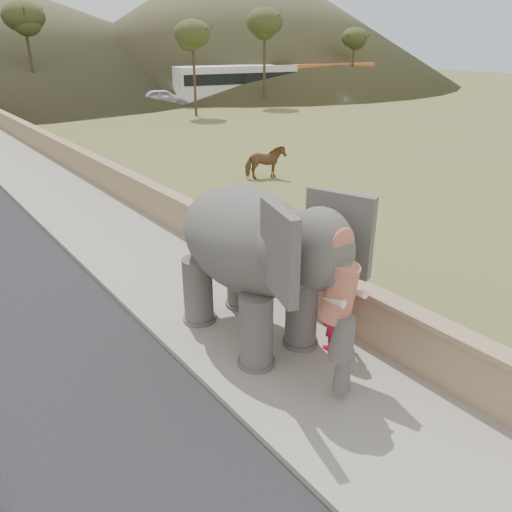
% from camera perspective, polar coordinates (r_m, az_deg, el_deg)
% --- Properties ---
extents(ground, '(160.00, 160.00, 0.00)m').
position_cam_1_polar(ground, '(9.46, 1.72, -11.21)').
color(ground, olive).
rests_on(ground, ground).
extents(walkway, '(3.00, 120.00, 0.15)m').
position_cam_1_polar(walkway, '(17.59, -19.09, 4.73)').
color(walkway, '#9E9687').
rests_on(walkway, ground).
extents(parapet, '(0.30, 120.00, 1.10)m').
position_cam_1_polar(parapet, '(17.98, -14.33, 7.30)').
color(parapet, tan).
rests_on(parapet, ground).
extents(cow, '(1.78, 1.28, 1.37)m').
position_cam_1_polar(cow, '(20.88, 1.06, 10.65)').
color(cow, brown).
rests_on(cow, ground).
extents(distant_car, '(4.55, 3.22, 1.44)m').
position_cam_1_polar(distant_car, '(44.85, -10.53, 17.37)').
color(distant_car, silver).
rests_on(distant_car, ground).
extents(bus_white, '(11.28, 4.67, 3.10)m').
position_cam_1_polar(bus_white, '(47.15, -2.24, 19.03)').
color(bus_white, silver).
rests_on(bus_white, ground).
extents(bus_orange, '(11.27, 4.54, 3.10)m').
position_cam_1_polar(bus_orange, '(51.64, 7.28, 19.28)').
color(bus_orange, orange).
rests_on(bus_orange, ground).
extents(hill_right, '(56.00, 56.00, 16.00)m').
position_cam_1_polar(hill_right, '(71.03, -1.98, 25.83)').
color(hill_right, brown).
rests_on(hill_right, ground).
extents(elephant_and_man, '(2.35, 4.20, 3.02)m').
position_cam_1_polar(elephant_and_man, '(9.14, -0.82, -0.61)').
color(elephant_and_man, '#615D58').
rests_on(elephant_and_man, ground).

